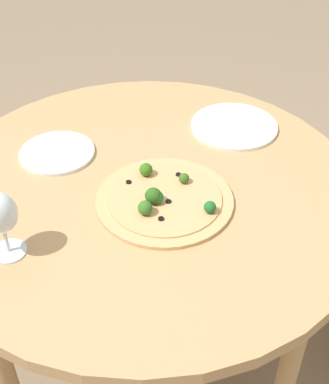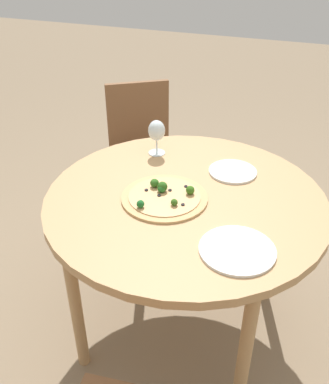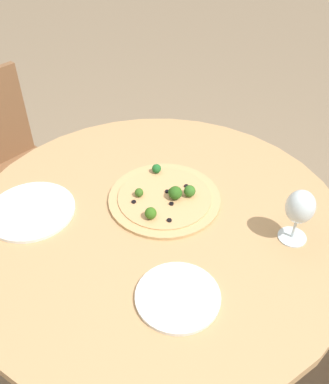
% 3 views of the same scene
% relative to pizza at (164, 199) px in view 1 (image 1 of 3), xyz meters
% --- Properties ---
extents(ground_plane, '(12.00, 12.00, 0.00)m').
position_rel_pizza_xyz_m(ground_plane, '(0.07, 0.04, -0.76)').
color(ground_plane, '#847056').
extents(dining_table, '(1.11, 1.11, 0.76)m').
position_rel_pizza_xyz_m(dining_table, '(0.07, 0.04, -0.08)').
color(dining_table, tan).
rests_on(dining_table, ground_plane).
extents(pizza, '(0.34, 0.34, 0.05)m').
position_rel_pizza_xyz_m(pizza, '(0.00, 0.00, 0.00)').
color(pizza, tan).
rests_on(pizza, dining_table).
extents(wine_glass, '(0.08, 0.08, 0.16)m').
position_rel_pizza_xyz_m(wine_glass, '(-0.17, 0.34, 0.10)').
color(wine_glass, silver).
rests_on(wine_glass, dining_table).
extents(plate_near, '(0.21, 0.21, 0.01)m').
position_rel_pizza_xyz_m(plate_near, '(0.20, 0.29, -0.00)').
color(plate_near, silver).
rests_on(plate_near, dining_table).
extents(plate_far, '(0.25, 0.25, 0.01)m').
position_rel_pizza_xyz_m(plate_far, '(0.33, -0.21, -0.00)').
color(plate_far, silver).
rests_on(plate_far, dining_table).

